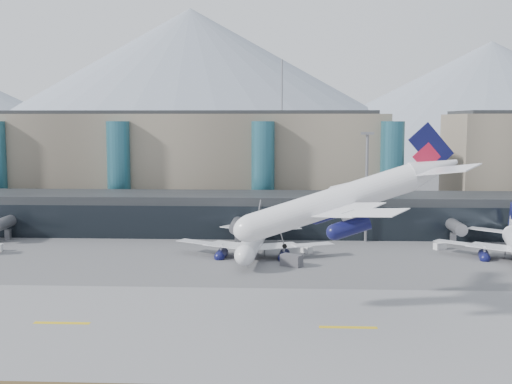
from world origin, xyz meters
TOP-DOWN VIEW (x-y plane):
  - ground at (0.00, 0.00)m, footprint 900.00×900.00m
  - runway_strip at (0.00, -15.00)m, footprint 400.00×40.00m
  - runway_markings at (-0.00, -15.00)m, footprint 128.00×1.00m
  - concourse at (-0.02, 57.73)m, footprint 170.00×27.00m
  - terminal_main at (-25.00, 90.00)m, footprint 130.00×30.00m
  - teal_towers at (-14.99, 74.01)m, footprint 116.40×19.40m
  - mountain_ridge at (15.97, 380.00)m, footprint 910.00×400.00m
  - lightmast_mid at (30.00, 48.00)m, footprint 3.00×1.20m
  - hero_jet at (21.37, -7.38)m, footprint 35.89×35.77m
  - jet_parked_mid at (4.70, 32.43)m, footprint 35.20×34.51m
  - veh_c at (12.50, 21.97)m, footprint 4.64×3.94m
  - veh_d at (45.27, 39.66)m, footprint 2.97×2.43m
  - veh_g at (15.83, 34.61)m, footprint 2.59×2.81m

SIDE VIEW (x-z plane):
  - ground at x=0.00m, z-range 0.00..0.00m
  - runway_strip at x=0.00m, z-range 0.00..0.04m
  - runway_markings at x=0.00m, z-range 0.04..0.06m
  - veh_g at x=15.83m, z-range 0.00..1.42m
  - veh_d at x=45.27m, z-range 0.00..1.50m
  - veh_c at x=12.50m, z-range 0.00..2.28m
  - jet_parked_mid at x=4.70m, z-range -1.38..9.97m
  - concourse at x=-0.02m, z-range -0.03..9.97m
  - teal_towers at x=-14.99m, z-range -8.99..37.01m
  - lightmast_mid at x=30.00m, z-range 1.62..27.22m
  - terminal_main at x=-25.00m, z-range -0.06..30.94m
  - hero_jet at x=21.37m, z-range 12.37..24.00m
  - mountain_ridge at x=15.97m, z-range -9.26..100.74m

